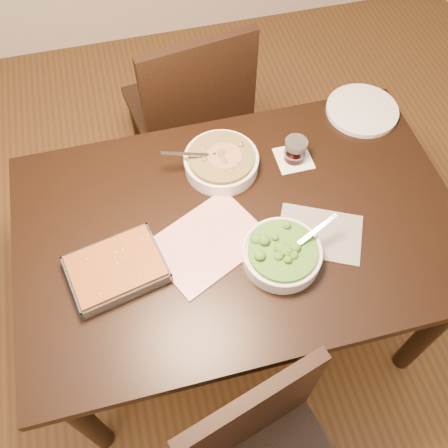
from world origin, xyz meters
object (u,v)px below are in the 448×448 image
(table, at_px, (239,239))
(chair_far, at_px, (191,110))
(stew_bowl, at_px, (221,161))
(broccoli_bowl, at_px, (282,254))
(baking_dish, at_px, (117,269))
(dinner_plate, at_px, (362,110))
(wine_tumbler, at_px, (295,150))

(table, height_order, chair_far, chair_far)
(stew_bowl, distance_m, chair_far, 0.55)
(table, xyz_separation_m, broccoli_bowl, (0.09, -0.15, 0.13))
(stew_bowl, height_order, broccoli_bowl, stew_bowl)
(stew_bowl, xyz_separation_m, baking_dish, (-0.39, -0.31, -0.01))
(stew_bowl, distance_m, dinner_plate, 0.58)
(wine_tumbler, bearing_deg, broccoli_bowl, -113.99)
(broccoli_bowl, bearing_deg, table, 119.46)
(stew_bowl, distance_m, baking_dish, 0.50)
(stew_bowl, bearing_deg, table, -89.36)
(table, bearing_deg, chair_far, 90.82)
(dinner_plate, bearing_deg, baking_dish, -155.47)
(wine_tumbler, relative_size, dinner_plate, 0.32)
(broccoli_bowl, bearing_deg, baking_dish, 171.25)
(broccoli_bowl, relative_size, dinner_plate, 1.01)
(wine_tumbler, distance_m, dinner_plate, 0.35)
(stew_bowl, relative_size, dinner_plate, 1.07)
(broccoli_bowl, bearing_deg, stew_bowl, 103.03)
(wine_tumbler, xyz_separation_m, dinner_plate, (0.31, 0.15, -0.04))
(wine_tumbler, relative_size, chair_far, 0.09)
(table, distance_m, chair_far, 0.74)
(stew_bowl, xyz_separation_m, wine_tumbler, (0.25, -0.02, 0.01))
(table, bearing_deg, broccoli_bowl, -60.54)
(wine_tumbler, bearing_deg, stew_bowl, 174.73)
(baking_dish, distance_m, chair_far, 0.92)
(table, relative_size, chair_far, 1.44)
(wine_tumbler, height_order, dinner_plate, wine_tumbler)
(baking_dish, height_order, wine_tumbler, wine_tumbler)
(table, xyz_separation_m, baking_dish, (-0.40, -0.08, 0.12))
(wine_tumbler, xyz_separation_m, chair_far, (-0.26, 0.52, -0.26))
(table, height_order, wine_tumbler, wine_tumbler)
(baking_dish, bearing_deg, dinner_plate, 12.42)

